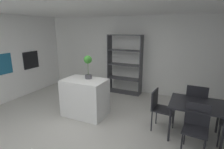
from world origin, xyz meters
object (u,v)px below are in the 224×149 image
dining_chair_island_side (159,106)px  dining_chair_far (196,103)px  built_in_oven (31,60)px  potted_plant_on_island (88,64)px  dining_chair_near (196,124)px  dining_table (197,107)px  kitchen_island (85,97)px  open_bookshelf (125,65)px

dining_chair_island_side → dining_chair_far: 0.83m
built_in_oven → potted_plant_on_island: (2.60, -0.54, 0.18)m
dining_chair_island_side → dining_chair_near: size_ratio=1.00×
dining_chair_far → dining_chair_island_side: bearing=33.9°
built_in_oven → dining_table: size_ratio=0.58×
dining_chair_far → dining_chair_near: 0.90m
built_in_oven → dining_chair_island_side: bearing=-7.3°
potted_plant_on_island → built_in_oven: bearing=168.2°
kitchen_island → dining_table: kitchen_island is taller
built_in_oven → dining_chair_near: (5.11, -1.03, -0.61)m
built_in_oven → dining_chair_island_side: size_ratio=0.66×
potted_plant_on_island → dining_chair_island_side: bearing=-0.6°
dining_chair_far → dining_chair_near: bearing=92.9°
open_bookshelf → potted_plant_on_island: bearing=-99.0°
potted_plant_on_island → dining_chair_near: bearing=-10.9°
kitchen_island → dining_chair_far: bearing=12.3°
open_bookshelf → dining_chair_far: (2.21, -1.39, -0.41)m
dining_chair_island_side → potted_plant_on_island: bearing=94.7°
dining_chair_island_side → kitchen_island: bearing=98.9°
dining_chair_near → built_in_oven: bearing=173.8°
built_in_oven → dining_chair_far: 5.13m
dining_table → dining_chair_far: dining_chair_far is taller
kitchen_island → potted_plant_on_island: (0.03, 0.13, 0.84)m
dining_table → dining_chair_far: size_ratio=1.03×
built_in_oven → dining_chair_far: (5.10, -0.13, -0.56)m
potted_plant_on_island → dining_chair_near: (2.51, -0.48, -0.79)m
built_in_oven → potted_plant_on_island: bearing=-11.8°
built_in_oven → potted_plant_on_island: size_ratio=0.99×
kitchen_island → dining_chair_island_side: kitchen_island is taller
dining_table → dining_chair_near: bearing=-89.0°
open_bookshelf → dining_table: (2.22, -1.84, -0.33)m
built_in_oven → kitchen_island: (2.57, -0.68, -0.66)m
dining_chair_island_side → dining_chair_far: bearing=-53.0°
dining_chair_far → built_in_oven: bearing=0.7°
dining_table → dining_chair_island_side: size_ratio=1.14×
potted_plant_on_island → dining_table: bearing=-0.6°
kitchen_island → dining_table: 2.54m
kitchen_island → dining_chair_near: 2.57m
kitchen_island → dining_chair_near: (2.54, -0.35, 0.06)m
open_bookshelf → dining_table: size_ratio=1.96×
potted_plant_on_island → dining_chair_far: potted_plant_on_island is taller
kitchen_island → dining_chair_island_side: size_ratio=1.21×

